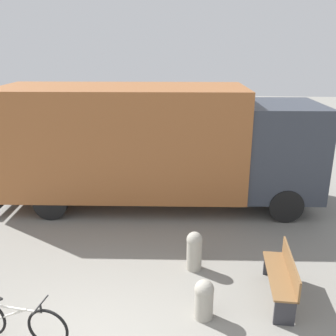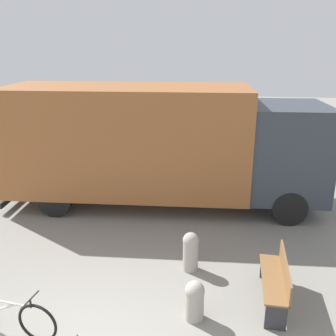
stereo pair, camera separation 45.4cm
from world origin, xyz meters
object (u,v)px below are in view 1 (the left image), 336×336
Objects in this scene: bollard_near_bench at (204,298)px; bicycle_near at (16,321)px; bollard_far_bench at (194,249)px; delivery_truck at (155,142)px; park_bench at (283,275)px.

bicycle_near is at bearing -164.87° from bollard_near_bench.
bollard_far_bench reaches higher than bollard_near_bench.
delivery_truck reaches higher than bicycle_near.
bollard_far_bench is (-0.19, 1.42, 0.07)m from bollard_near_bench.
delivery_truck is 12.37× the size of bollard_near_bench.
bollard_near_bench is at bearing 22.54° from bicycle_near.
bollard_near_bench is 1.44m from bollard_far_bench.
bollard_near_bench is at bearing -77.23° from delivery_truck.
bollard_near_bench is (1.37, -4.70, -1.43)m from delivery_truck.
bicycle_near is 2.40× the size of bollard_near_bench.
bicycle_near is at bearing 110.52° from park_bench.
bollard_far_bench is (1.18, -3.28, -1.37)m from delivery_truck.
park_bench is 1.85× the size of bollard_far_bench.
delivery_truck reaches higher than bollard_far_bench.
park_bench reaches higher than bollard_near_bench.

